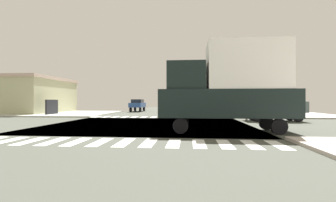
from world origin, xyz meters
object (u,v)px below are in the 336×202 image
object	(u,v)px
traffic_signal_mast	(215,72)
suv_farside_1	(274,104)
bank_building	(20,95)
box_truck_queued_1	(230,85)
street_lamp	(222,78)
sedan_nearside_1	(138,104)

from	to	relation	value
traffic_signal_mast	suv_farside_1	distance (m)	6.49
bank_building	suv_farside_1	bearing A→B (deg)	-18.40
traffic_signal_mast	box_truck_queued_1	distance (m)	10.84
street_lamp	box_truck_queued_1	bearing A→B (deg)	-96.62
traffic_signal_mast	bank_building	xyz separation A→B (m)	(-25.28, 6.21, -2.09)
sedan_nearside_1	box_truck_queued_1	bearing A→B (deg)	114.11
suv_farside_1	street_lamp	bearing A→B (deg)	-172.31
street_lamp	traffic_signal_mast	bearing A→B (deg)	-100.72
bank_building	box_truck_queued_1	world-z (taller)	box_truck_queued_1
bank_building	sedan_nearside_1	size ratio (longest dim) A/B	2.95
bank_building	suv_farside_1	xyz separation A→B (m)	(29.66, -9.87, -1.00)
bank_building	sedan_nearside_1	xyz separation A→B (m)	(14.83, 5.69, -1.27)
traffic_signal_mast	street_lamp	bearing A→B (deg)	79.28
suv_farside_1	box_truck_queued_1	size ratio (longest dim) A/B	0.64
traffic_signal_mast	box_truck_queued_1	world-z (taller)	traffic_signal_mast
bank_building	box_truck_queued_1	xyz separation A→B (m)	(24.93, -16.87, 0.17)
street_lamp	sedan_nearside_1	bearing A→B (deg)	-179.59
bank_building	street_lamp	bearing A→B (deg)	11.84
sedan_nearside_1	box_truck_queued_1	distance (m)	24.75
bank_building	suv_farside_1	distance (m)	31.28
bank_building	suv_farside_1	world-z (taller)	bank_building
traffic_signal_mast	bank_building	bearing A→B (deg)	166.21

